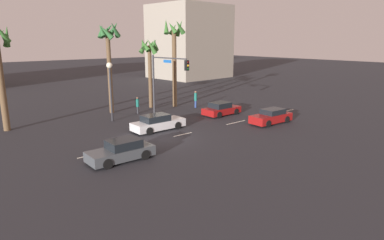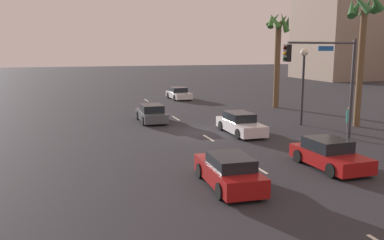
# 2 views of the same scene
# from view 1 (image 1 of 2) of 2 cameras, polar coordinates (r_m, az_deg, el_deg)

# --- Properties ---
(ground_plane) EXTENTS (220.00, 220.00, 0.00)m
(ground_plane) POSITION_cam_1_polar(r_m,az_deg,el_deg) (26.74, -4.54, -3.13)
(ground_plane) COLOR #28282D
(lane_stripe_2) EXTENTS (2.24, 0.14, 0.01)m
(lane_stripe_2) POSITION_cam_1_polar(r_m,az_deg,el_deg) (23.94, -16.36, -5.65)
(lane_stripe_2) COLOR silver
(lane_stripe_2) RESTS_ON ground_plane
(lane_stripe_3) EXTENTS (1.90, 0.14, 0.01)m
(lane_stripe_3) POSITION_cam_1_polar(r_m,az_deg,el_deg) (27.76, -1.58, -2.46)
(lane_stripe_3) COLOR silver
(lane_stripe_3) RESTS_ON ground_plane
(lane_stripe_4) EXTENTS (2.57, 0.14, 0.01)m
(lane_stripe_4) POSITION_cam_1_polar(r_m,az_deg,el_deg) (32.02, 7.46, -0.40)
(lane_stripe_4) COLOR silver
(lane_stripe_4) RESTS_ON ground_plane
(lane_stripe_5) EXTENTS (1.84, 0.14, 0.01)m
(lane_stripe_5) POSITION_cam_1_polar(r_m,az_deg,el_deg) (38.58, 16.03, 1.56)
(lane_stripe_5) COLOR silver
(lane_stripe_5) RESTS_ON ground_plane
(car_0) EXTENTS (4.71, 1.85, 1.38)m
(car_0) POSITION_cam_1_polar(r_m,az_deg,el_deg) (29.11, -5.82, -0.48)
(car_0) COLOR silver
(car_0) RESTS_ON ground_plane
(car_1) EXTENTS (4.10, 2.00, 1.34)m
(car_1) POSITION_cam_1_polar(r_m,az_deg,el_deg) (34.94, 4.96, 1.86)
(car_1) COLOR maroon
(car_1) RESTS_ON ground_plane
(car_2) EXTENTS (4.28, 1.92, 1.35)m
(car_2) POSITION_cam_1_polar(r_m,az_deg,el_deg) (22.25, -11.86, -5.16)
(car_2) COLOR #474C51
(car_2) RESTS_ON ground_plane
(car_4) EXTENTS (4.34, 1.94, 1.34)m
(car_4) POSITION_cam_1_polar(r_m,az_deg,el_deg) (32.18, 13.26, 0.55)
(car_4) COLOR maroon
(car_4) RESTS_ON ground_plane
(traffic_signal) EXTENTS (0.75, 5.23, 6.11)m
(traffic_signal) POSITION_cam_1_polar(r_m,az_deg,el_deg) (33.85, -4.63, 7.57)
(traffic_signal) COLOR #38383D
(traffic_signal) RESTS_ON ground_plane
(streetlamp) EXTENTS (0.56, 0.56, 5.56)m
(streetlamp) POSITION_cam_1_polar(r_m,az_deg,el_deg) (32.55, -13.68, 6.61)
(streetlamp) COLOR #2D2D33
(streetlamp) RESTS_ON ground_plane
(pedestrian_0) EXTENTS (0.37, 0.37, 1.93)m
(pedestrian_0) POSITION_cam_1_polar(r_m,az_deg,el_deg) (38.50, 0.61, 3.63)
(pedestrian_0) COLOR #2D478C
(pedestrian_0) RESTS_ON ground_plane
(pedestrian_1) EXTENTS (0.49, 0.49, 1.77)m
(pedestrian_1) POSITION_cam_1_polar(r_m,az_deg,el_deg) (35.82, -9.22, 2.53)
(pedestrian_1) COLOR #333338
(pedestrian_1) RESTS_ON ground_plane
(palm_tree_0) EXTENTS (2.58, 2.40, 9.92)m
(palm_tree_0) POSITION_cam_1_polar(r_m,az_deg,el_deg) (38.77, -2.99, 12.19)
(palm_tree_0) COLOR brown
(palm_tree_0) RESTS_ON ground_plane
(palm_tree_2) EXTENTS (2.33, 2.45, 7.84)m
(palm_tree_2) POSITION_cam_1_polar(r_m,az_deg,el_deg) (38.44, -7.25, 10.98)
(palm_tree_2) COLOR brown
(palm_tree_2) RESTS_ON ground_plane
(palm_tree_3) EXTENTS (2.57, 2.59, 9.49)m
(palm_tree_3) POSITION_cam_1_polar(r_m,az_deg,el_deg) (36.21, -13.92, 12.00)
(palm_tree_3) COLOR brown
(palm_tree_3) RESTS_ON ground_plane
(building_0) EXTENTS (14.28, 13.15, 14.31)m
(building_0) POSITION_cam_1_polar(r_m,az_deg,el_deg) (70.14, -0.44, 13.09)
(building_0) COLOR #9E9384
(building_0) RESTS_ON ground_plane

